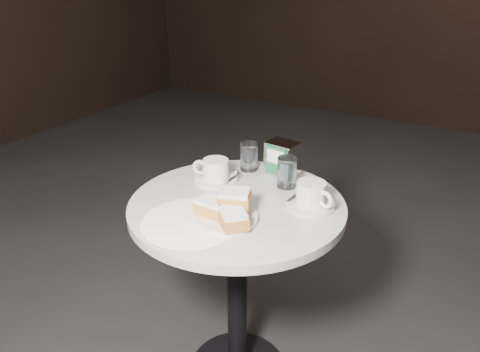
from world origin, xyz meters
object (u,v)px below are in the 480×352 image
coffee_cup_left (215,172)px  water_glass_left (249,157)px  water_glass_right (287,173)px  beignet_plate (227,211)px  cafe_table (237,254)px  coffee_cup_right (311,196)px  napkin_dispenser (282,159)px

coffee_cup_left → water_glass_left: size_ratio=1.80×
water_glass_right → water_glass_left: bearing=161.2°
beignet_plate → water_glass_left: size_ratio=2.27×
cafe_table → beignet_plate: beignet_plate is taller
coffee_cup_left → coffee_cup_right: size_ratio=0.91×
coffee_cup_left → coffee_cup_right: 0.36m
cafe_table → water_glass_left: bearing=110.4°
coffee_cup_right → napkin_dispenser: 0.25m
cafe_table → water_glass_right: (0.09, 0.19, 0.25)m
coffee_cup_left → water_glass_right: 0.25m
beignet_plate → napkin_dispenser: napkin_dispenser is taller
cafe_table → water_glass_right: water_glass_right is taller
cafe_table → water_glass_left: size_ratio=7.11×
coffee_cup_right → water_glass_right: bearing=165.1°
coffee_cup_right → water_glass_right: water_glass_right is taller
coffee_cup_left → napkin_dispenser: size_ratio=1.52×
cafe_table → water_glass_left: water_glass_left is taller
napkin_dispenser → coffee_cup_left: bearing=-129.7°
coffee_cup_left → water_glass_left: bearing=53.9°
beignet_plate → coffee_cup_left: bearing=129.2°
napkin_dispenser → cafe_table: bearing=-89.0°
water_glass_left → beignet_plate: bearing=-71.1°
beignet_plate → napkin_dispenser: 0.39m
water_glass_left → water_glass_right: bearing=-18.8°
cafe_table → coffee_cup_left: coffee_cup_left is taller
coffee_cup_left → coffee_cup_right: bearing=-16.9°
coffee_cup_left → water_glass_right: (0.24, 0.08, 0.02)m
cafe_table → coffee_cup_right: coffee_cup_right is taller
beignet_plate → water_glass_right: (0.06, 0.30, 0.02)m
cafe_table → beignet_plate: size_ratio=3.13×
water_glass_right → coffee_cup_left: bearing=-160.7°
coffee_cup_left → coffee_cup_right: coffee_cup_right is taller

